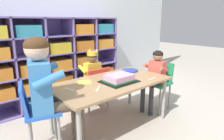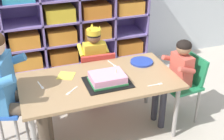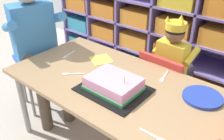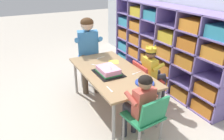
% 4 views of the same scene
% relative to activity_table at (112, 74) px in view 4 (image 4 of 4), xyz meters
% --- Properties ---
extents(ground, '(16.00, 16.00, 0.00)m').
position_rel_activity_table_xyz_m(ground, '(0.00, 0.00, -0.50)').
color(ground, '#BCB2A3').
extents(storage_cubby_shelf, '(2.40, 0.38, 1.23)m').
position_rel_activity_table_xyz_m(storage_cubby_shelf, '(-0.32, 1.08, 0.08)').
color(storage_cubby_shelf, '#7F6BB2').
rests_on(storage_cubby_shelf, ground).
extents(activity_table, '(1.31, 0.69, 0.54)m').
position_rel_activity_table_xyz_m(activity_table, '(0.00, 0.00, 0.00)').
color(activity_table, '#A37F56').
rests_on(activity_table, ground).
extents(classroom_chair_blue, '(0.37, 0.32, 0.60)m').
position_rel_activity_table_xyz_m(classroom_chair_blue, '(0.11, 0.45, -0.13)').
color(classroom_chair_blue, red).
rests_on(classroom_chair_blue, ground).
extents(child_with_crown, '(0.30, 0.31, 0.83)m').
position_rel_activity_table_xyz_m(child_with_crown, '(0.11, 0.55, 0.02)').
color(child_with_crown, yellow).
rests_on(child_with_crown, ground).
extents(classroom_chair_adult_side, '(0.38, 0.39, 0.69)m').
position_rel_activity_table_xyz_m(classroom_chair_adult_side, '(-0.82, 0.02, -0.06)').
color(classroom_chair_adult_side, blue).
rests_on(classroom_chair_adult_side, ground).
extents(adult_helper_seated, '(0.48, 0.46, 1.07)m').
position_rel_activity_table_xyz_m(adult_helper_seated, '(-0.72, -0.01, 0.17)').
color(adult_helper_seated, '#3D7FBC').
rests_on(adult_helper_seated, ground).
extents(classroom_chair_guest_side, '(0.36, 0.37, 0.64)m').
position_rel_activity_table_xyz_m(classroom_chair_guest_side, '(0.81, -0.04, -0.11)').
color(classroom_chair_guest_side, '#238451').
rests_on(classroom_chair_guest_side, ground).
extents(guest_at_table_side, '(0.31, 0.31, 0.81)m').
position_rel_activity_table_xyz_m(guest_at_table_side, '(0.71, -0.05, 0.02)').
color(guest_at_table_side, '#D15647').
rests_on(guest_at_table_side, ground).
extents(birthday_cake_on_tray, '(0.37, 0.30, 0.12)m').
position_rel_activity_table_xyz_m(birthday_cake_on_tray, '(0.05, -0.07, 0.08)').
color(birthday_cake_on_tray, black).
rests_on(birthday_cake_on_tray, activity_table).
extents(paper_plate_stack, '(0.21, 0.21, 0.02)m').
position_rel_activity_table_xyz_m(paper_plate_stack, '(0.47, 0.17, 0.05)').
color(paper_plate_stack, '#233DA3').
rests_on(paper_plate_stack, activity_table).
extents(paper_napkin_square, '(0.18, 0.18, 0.00)m').
position_rel_activity_table_xyz_m(paper_napkin_square, '(-0.25, 0.16, 0.05)').
color(paper_napkin_square, '#F4DB4C').
rests_on(paper_napkin_square, activity_table).
extents(fork_by_napkin, '(0.04, 0.13, 0.00)m').
position_rel_activity_table_xyz_m(fork_by_napkin, '(-0.47, 0.06, 0.05)').
color(fork_by_napkin, white).
rests_on(fork_by_napkin, activity_table).
extents(fork_near_cake_tray, '(0.13, 0.02, 0.00)m').
position_rel_activity_table_xyz_m(fork_near_cake_tray, '(0.41, -0.23, 0.05)').
color(fork_near_cake_tray, white).
rests_on(fork_near_cake_tray, activity_table).
extents(fork_scattered_mid_table, '(0.11, 0.10, 0.00)m').
position_rel_activity_table_xyz_m(fork_scattered_mid_table, '(-0.26, -0.10, 0.05)').
color(fork_scattered_mid_table, white).
rests_on(fork_scattered_mid_table, activity_table).
extents(fork_at_table_front_edge, '(0.04, 0.14, 0.00)m').
position_rel_activity_table_xyz_m(fork_at_table_front_edge, '(0.20, 0.23, 0.05)').
color(fork_at_table_front_edge, white).
rests_on(fork_at_table_front_edge, activity_table).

